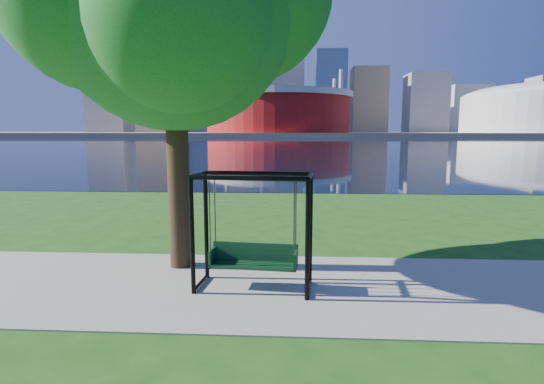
{
  "coord_description": "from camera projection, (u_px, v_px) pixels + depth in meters",
  "views": [
    {
      "loc": [
        0.19,
        -8.33,
        3.0
      ],
      "look_at": [
        -0.28,
        0.0,
        1.8
      ],
      "focal_mm": 28.0,
      "sensor_mm": 36.0,
      "label": 1
    }
  ],
  "objects": [
    {
      "name": "arena",
      "position": [
        544.0,
        107.0,
        231.08
      ],
      "size": [
        84.0,
        84.0,
        26.56
      ],
      "color": "beige",
      "rests_on": "far_bank"
    },
    {
      "name": "ground",
      "position": [
        286.0,
        279.0,
        8.67
      ],
      "size": [
        900.0,
        900.0,
        0.0
      ],
      "primitive_type": "plane",
      "color": "#1E5114",
      "rests_on": "ground"
    },
    {
      "name": "river",
      "position": [
        295.0,
        143.0,
        109.46
      ],
      "size": [
        900.0,
        180.0,
        0.02
      ],
      "primitive_type": "cube",
      "color": "black",
      "rests_on": "ground"
    },
    {
      "name": "path",
      "position": [
        285.0,
        287.0,
        8.17
      ],
      "size": [
        120.0,
        4.0,
        0.03
      ],
      "primitive_type": "cube",
      "color": "#9E937F",
      "rests_on": "ground"
    },
    {
      "name": "skyline",
      "position": [
        291.0,
        87.0,
        319.37
      ],
      "size": [
        392.0,
        66.0,
        96.5
      ],
      "color": "gray",
      "rests_on": "far_bank"
    },
    {
      "name": "far_bank",
      "position": [
        296.0,
        134.0,
        310.89
      ],
      "size": [
        900.0,
        228.0,
        2.0
      ],
      "primitive_type": "cube",
      "color": "#937F60",
      "rests_on": "ground"
    },
    {
      "name": "stadium",
      "position": [
        278.0,
        111.0,
        239.4
      ],
      "size": [
        83.0,
        83.0,
        32.0
      ],
      "color": "maroon",
      "rests_on": "far_bank"
    },
    {
      "name": "swing",
      "position": [
        254.0,
        234.0,
        7.98
      ],
      "size": [
        2.25,
        1.13,
        2.23
      ],
      "rotation": [
        0.0,
        0.0,
        -0.09
      ],
      "color": "black",
      "rests_on": "ground"
    }
  ]
}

